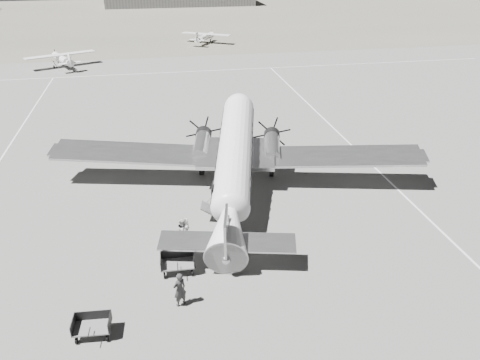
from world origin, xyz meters
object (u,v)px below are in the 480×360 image
object	(u,v)px
dc3_airliner	(235,162)
light_plane_right	(205,38)
baggage_cart_near	(178,263)
baggage_cart_far	(92,327)
ground_crew	(180,289)
light_plane_left	(62,60)
ramp_agent	(184,232)
passenger	(186,229)

from	to	relation	value
dc3_airliner	light_plane_right	size ratio (longest dim) A/B	2.98
baggage_cart_near	baggage_cart_far	world-z (taller)	baggage_cart_near
ground_crew	baggage_cart_far	bearing A→B (deg)	-10.74
light_plane_right	baggage_cart_near	distance (m)	65.50
light_plane_left	light_plane_right	bearing A→B (deg)	7.39
dc3_airliner	light_plane_left	distance (m)	46.24
dc3_airliner	light_plane_left	world-z (taller)	dc3_airliner
light_plane_right	ramp_agent	size ratio (longest dim) A/B	4.78
baggage_cart_near	ground_crew	distance (m)	2.69
light_plane_right	ramp_agent	distance (m)	63.08
dc3_airliner	passenger	xyz separation A→B (m)	(-3.90, -4.99, -1.88)
dc3_airliner	baggage_cart_far	bearing A→B (deg)	-113.06
light_plane_left	baggage_cart_near	xyz separation A→B (m)	(13.06, -50.72, -0.49)
baggage_cart_near	ramp_agent	world-z (taller)	ramp_agent
ramp_agent	baggage_cart_near	bearing A→B (deg)	-174.20
baggage_cart_far	baggage_cart_near	bearing A→B (deg)	47.96
baggage_cart_far	ground_crew	xyz separation A→B (m)	(4.10, 1.31, 0.46)
baggage_cart_far	ground_crew	bearing A→B (deg)	21.97
baggage_cart_far	ramp_agent	world-z (taller)	ramp_agent
dc3_airliner	light_plane_right	distance (m)	57.01
baggage_cart_near	ground_crew	size ratio (longest dim) A/B	1.01
light_plane_left	baggage_cart_far	bearing A→B (deg)	-105.36
dc3_airliner	baggage_cart_far	world-z (taller)	dc3_airliner
light_plane_right	baggage_cart_far	xyz separation A→B (m)	(-13.64, -68.77, -0.46)
light_plane_left	light_plane_right	world-z (taller)	light_plane_left
baggage_cart_far	light_plane_left	bearing A→B (deg)	103.52
dc3_airliner	ground_crew	world-z (taller)	dc3_airliner
ground_crew	ramp_agent	xyz separation A→B (m)	(0.61, 5.02, 0.01)
ground_crew	passenger	world-z (taller)	ground_crew
light_plane_left	baggage_cart_near	bearing A→B (deg)	-100.17
dc3_airliner	passenger	size ratio (longest dim) A/B	18.62
baggage_cart_near	baggage_cart_far	size ratio (longest dim) A/B	1.09
ramp_agent	baggage_cart_far	bearing A→B (deg)	162.27
baggage_cart_near	ramp_agent	distance (m)	2.46
ramp_agent	passenger	bearing A→B (deg)	5.80
light_plane_left	passenger	world-z (taller)	light_plane_left
baggage_cart_near	baggage_cart_far	bearing A→B (deg)	-134.27
baggage_cart_near	ground_crew	world-z (taller)	ground_crew
dc3_airliner	light_plane_left	size ratio (longest dim) A/B	2.75
baggage_cart_near	ground_crew	xyz separation A→B (m)	(-0.06, -2.66, 0.41)
ground_crew	light_plane_left	bearing A→B (deg)	-104.75
passenger	baggage_cart_far	bearing A→B (deg)	131.59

